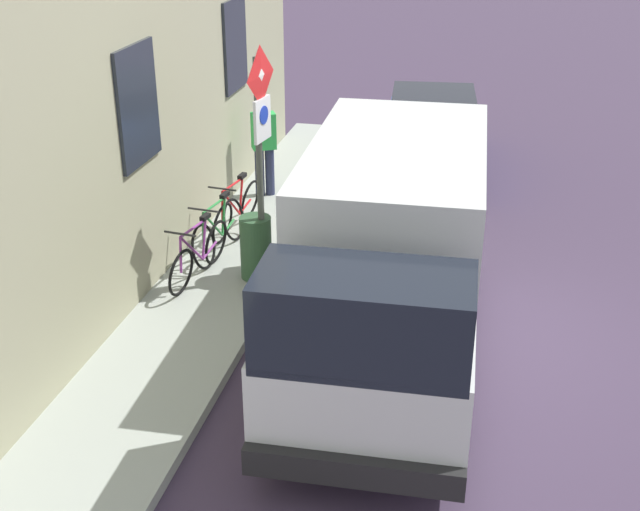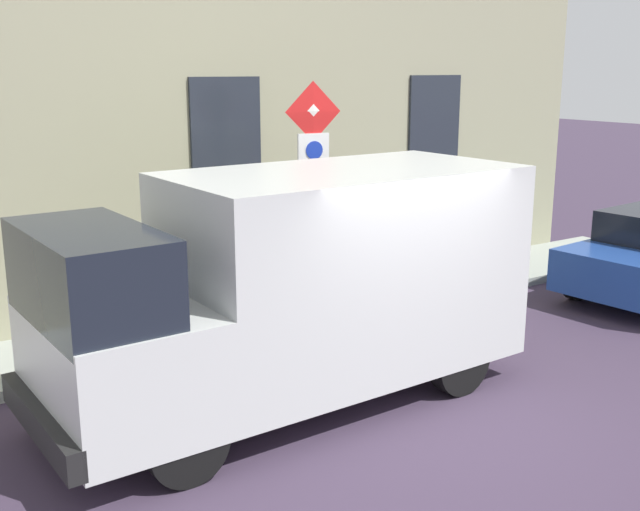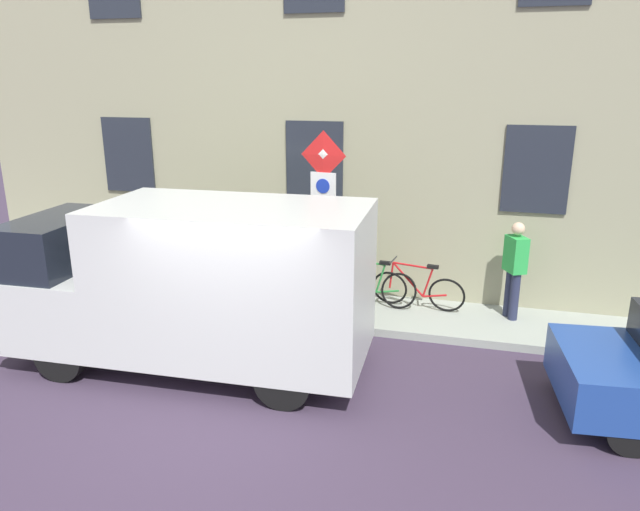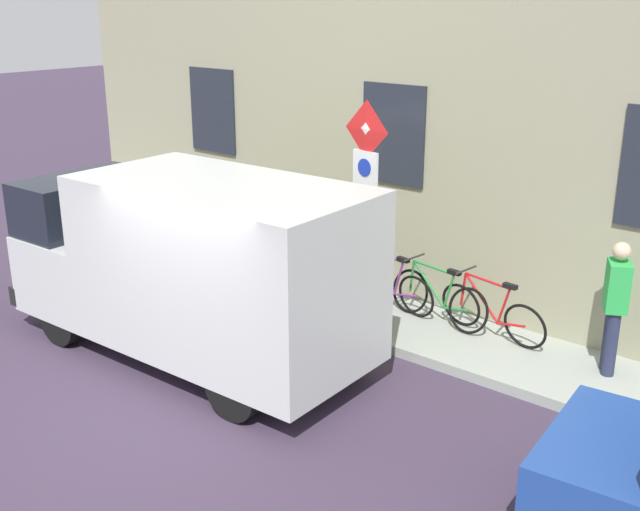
{
  "view_description": "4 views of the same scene",
  "coord_description": "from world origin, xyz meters",
  "px_view_note": "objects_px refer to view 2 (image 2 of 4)",
  "views": [
    {
      "loc": [
        -0.07,
        9.35,
        5.36
      ],
      "look_at": [
        1.89,
        0.49,
        1.08
      ],
      "focal_mm": 46.2,
      "sensor_mm": 36.0,
      "label": 1
    },
    {
      "loc": [
        -5.66,
        4.99,
        3.56
      ],
      "look_at": [
        1.94,
        -0.03,
        1.32
      ],
      "focal_mm": 43.16,
      "sensor_mm": 36.0,
      "label": 2
    },
    {
      "loc": [
        -6.39,
        -2.99,
        4.19
      ],
      "look_at": [
        2.59,
        -0.57,
        1.39
      ],
      "focal_mm": 33.16,
      "sensor_mm": 36.0,
      "label": 3
    },
    {
      "loc": [
        -5.32,
        -6.55,
        4.69
      ],
      "look_at": [
        2.37,
        -0.19,
        1.31
      ],
      "focal_mm": 43.53,
      "sensor_mm": 36.0,
      "label": 4
    }
  ],
  "objects_px": {
    "bicycle_red": "(363,265)",
    "bicycle_purple": "(269,281)",
    "pedestrian": "(441,219)",
    "sign_post_stacked": "(313,169)",
    "bicycle_green": "(318,273)",
    "delivery_van": "(298,283)",
    "litter_bin": "(310,285)"
  },
  "relations": [
    {
      "from": "delivery_van",
      "to": "bicycle_green",
      "type": "xyz_separation_m",
      "value": [
        2.81,
        -2.09,
        -0.82
      ]
    },
    {
      "from": "bicycle_red",
      "to": "bicycle_purple",
      "type": "xyz_separation_m",
      "value": [
        0.0,
        1.72,
        0.0
      ]
    },
    {
      "from": "delivery_van",
      "to": "bicycle_purple",
      "type": "xyz_separation_m",
      "value": [
        2.81,
        -1.23,
        -0.82
      ]
    },
    {
      "from": "delivery_van",
      "to": "litter_bin",
      "type": "distance_m",
      "value": 2.62
    },
    {
      "from": "bicycle_red",
      "to": "bicycle_green",
      "type": "xyz_separation_m",
      "value": [
        -0.0,
        0.86,
        0.0
      ]
    },
    {
      "from": "bicycle_green",
      "to": "pedestrian",
      "type": "xyz_separation_m",
      "value": [
        0.01,
        -2.49,
        0.56
      ]
    },
    {
      "from": "bicycle_green",
      "to": "delivery_van",
      "type": "bearing_deg",
      "value": 59.46
    },
    {
      "from": "sign_post_stacked",
      "to": "delivery_van",
      "type": "xyz_separation_m",
      "value": [
        -1.91,
        1.42,
        -0.91
      ]
    },
    {
      "from": "delivery_van",
      "to": "bicycle_red",
      "type": "xyz_separation_m",
      "value": [
        2.81,
        -2.95,
        -0.82
      ]
    },
    {
      "from": "bicycle_red",
      "to": "pedestrian",
      "type": "relative_size",
      "value": 1.0
    },
    {
      "from": "sign_post_stacked",
      "to": "litter_bin",
      "type": "bearing_deg",
      "value": -13.46
    },
    {
      "from": "bicycle_red",
      "to": "bicycle_green",
      "type": "bearing_deg",
      "value": 6.86
    },
    {
      "from": "delivery_van",
      "to": "litter_bin",
      "type": "relative_size",
      "value": 5.99
    },
    {
      "from": "bicycle_purple",
      "to": "litter_bin",
      "type": "distance_m",
      "value": 0.8
    },
    {
      "from": "delivery_van",
      "to": "pedestrian",
      "type": "distance_m",
      "value": 5.39
    },
    {
      "from": "bicycle_purple",
      "to": "delivery_van",
      "type": "bearing_deg",
      "value": 73.4
    },
    {
      "from": "sign_post_stacked",
      "to": "bicycle_purple",
      "type": "bearing_deg",
      "value": 11.87
    },
    {
      "from": "delivery_van",
      "to": "pedestrian",
      "type": "relative_size",
      "value": 3.14
    },
    {
      "from": "sign_post_stacked",
      "to": "bicycle_green",
      "type": "height_order",
      "value": "sign_post_stacked"
    },
    {
      "from": "bicycle_purple",
      "to": "bicycle_red",
      "type": "bearing_deg",
      "value": -172.87
    },
    {
      "from": "bicycle_red",
      "to": "litter_bin",
      "type": "relative_size",
      "value": 1.91
    },
    {
      "from": "bicycle_red",
      "to": "delivery_van",
      "type": "bearing_deg",
      "value": 50.44
    },
    {
      "from": "sign_post_stacked",
      "to": "bicycle_purple",
      "type": "xyz_separation_m",
      "value": [
        0.9,
        0.19,
        -1.73
      ]
    },
    {
      "from": "delivery_van",
      "to": "bicycle_red",
      "type": "relative_size",
      "value": 3.15
    },
    {
      "from": "litter_bin",
      "to": "bicycle_purple",
      "type": "bearing_deg",
      "value": 16.21
    },
    {
      "from": "sign_post_stacked",
      "to": "litter_bin",
      "type": "height_order",
      "value": "sign_post_stacked"
    },
    {
      "from": "bicycle_green",
      "to": "litter_bin",
      "type": "height_order",
      "value": "litter_bin"
    },
    {
      "from": "pedestrian",
      "to": "litter_bin",
      "type": "bearing_deg",
      "value": 167.16
    },
    {
      "from": "delivery_van",
      "to": "bicycle_purple",
      "type": "height_order",
      "value": "delivery_van"
    },
    {
      "from": "bicycle_red",
      "to": "bicycle_purple",
      "type": "height_order",
      "value": "same"
    },
    {
      "from": "delivery_van",
      "to": "pedestrian",
      "type": "height_order",
      "value": "delivery_van"
    },
    {
      "from": "bicycle_red",
      "to": "bicycle_purple",
      "type": "relative_size",
      "value": 1.0
    }
  ]
}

